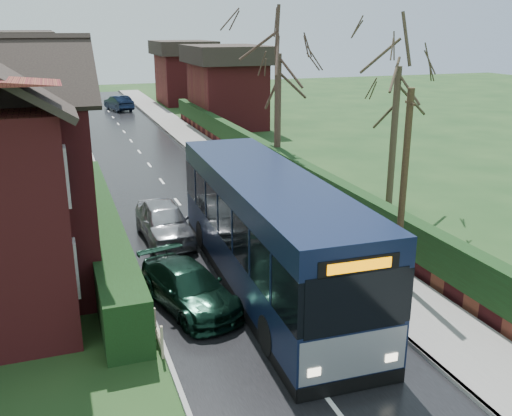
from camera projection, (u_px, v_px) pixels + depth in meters
name	position (u px, v px, depth m)	size (l,w,h in m)	color
ground	(244.00, 290.00, 17.97)	(140.00, 140.00, 0.00)	#2E4C20
road	(178.00, 202.00, 26.94)	(6.00, 100.00, 0.02)	black
pavement	(262.00, 192.00, 28.28)	(2.50, 100.00, 0.14)	slate
kerb_right	(239.00, 195.00, 27.90)	(0.12, 100.00, 0.14)	gray
kerb_left	(112.00, 208.00, 25.96)	(0.12, 100.00, 0.10)	gray
front_hedge	(101.00, 229.00, 20.97)	(1.20, 16.00, 1.60)	black
picket_fence	(122.00, 236.00, 21.31)	(0.10, 16.00, 0.90)	tan
right_wall_hedge	(291.00, 171.00, 28.49)	(0.60, 50.00, 1.80)	maroon
bus	(268.00, 233.00, 17.73)	(3.12, 12.05, 3.64)	#0E1732
car_silver	(164.00, 221.00, 22.05)	(1.75, 4.34, 1.48)	#AAAAAF
car_green	(189.00, 287.00, 16.73)	(1.74, 4.28, 1.24)	black
car_distant	(119.00, 103.00, 56.32)	(1.54, 4.41, 1.45)	black
bus_stop_sign	(314.00, 205.00, 20.03)	(0.13, 0.45, 2.95)	slate
telegraph_pole	(403.00, 189.00, 17.52)	(0.30, 0.79, 6.23)	#322716
tree_right_near	(400.00, 56.00, 24.18)	(4.18, 4.18, 9.03)	#3B3023
tree_right_far	(278.00, 44.00, 28.85)	(4.90, 4.90, 9.46)	#372820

